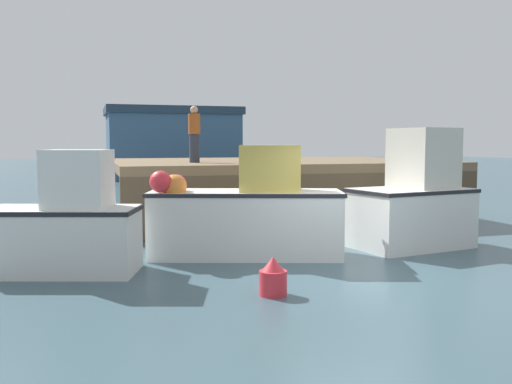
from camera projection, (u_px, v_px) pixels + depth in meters
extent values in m
cube|color=#38515B|center=(360.00, 280.00, 10.00)|extent=(120.00, 160.00, 0.10)
cube|color=brown|center=(272.00, 164.00, 18.19)|extent=(10.09, 7.35, 0.25)
cube|color=#4E402E|center=(314.00, 203.00, 14.89)|extent=(10.09, 0.24, 1.59)
cylinder|color=#4E402E|center=(137.00, 209.00, 13.63)|extent=(0.34, 0.34, 1.59)
cylinder|color=#4E402E|center=(313.00, 203.00, 14.98)|extent=(0.34, 0.34, 1.59)
cylinder|color=#4E402E|center=(460.00, 198.00, 16.33)|extent=(0.34, 0.34, 1.59)
cylinder|color=#4E402E|center=(165.00, 186.00, 20.69)|extent=(0.34, 0.34, 1.59)
cylinder|color=#4E402E|center=(316.00, 183.00, 22.45)|extent=(0.34, 0.34, 1.59)
cylinder|color=#4E402E|center=(229.00, 206.00, 14.31)|extent=(4.69, 0.17, 1.44)
cube|color=silver|center=(61.00, 241.00, 10.26)|extent=(2.98, 2.02, 1.22)
cube|color=black|center=(60.00, 210.00, 10.21)|extent=(3.04, 2.06, 0.08)
cube|color=silver|center=(78.00, 179.00, 10.16)|extent=(1.34, 1.31, 1.06)
cube|color=silver|center=(246.00, 224.00, 11.78)|extent=(4.19, 2.44, 1.40)
cube|color=black|center=(246.00, 193.00, 11.72)|extent=(4.28, 2.49, 0.08)
cube|color=gold|center=(269.00, 168.00, 11.67)|extent=(1.50, 1.37, 0.96)
sphere|color=orange|center=(174.00, 187.00, 11.33)|extent=(0.50, 0.50, 0.50)
sphere|color=#DB3866|center=(177.00, 184.00, 11.68)|extent=(0.41, 0.41, 0.41)
sphere|color=#EA5B70|center=(166.00, 183.00, 11.52)|extent=(0.35, 0.35, 0.35)
sphere|color=red|center=(160.00, 182.00, 11.15)|extent=(0.44, 0.44, 0.44)
cube|color=silver|center=(411.00, 218.00, 12.83)|extent=(2.85, 2.01, 1.36)
cube|color=black|center=(411.00, 191.00, 12.77)|extent=(2.90, 2.05, 0.08)
cube|color=beige|center=(423.00, 158.00, 12.86)|extent=(1.33, 1.47, 1.37)
cube|color=white|center=(426.00, 226.00, 14.87)|extent=(1.85, 1.05, 0.40)
cube|color=#7F6647|center=(426.00, 218.00, 14.85)|extent=(0.24, 0.58, 0.04)
cylinder|color=#2D3342|center=(194.00, 148.00, 15.90)|extent=(0.29, 0.29, 0.81)
cylinder|color=#994C1E|center=(194.00, 124.00, 15.84)|extent=(0.34, 0.34, 0.58)
sphere|color=tan|center=(194.00, 110.00, 15.81)|extent=(0.22, 0.22, 0.22)
cube|color=#385675|center=(172.00, 147.00, 38.51)|extent=(8.54, 5.80, 4.29)
cube|color=#213446|center=(171.00, 112.00, 38.30)|extent=(8.88, 6.03, 0.50)
cylinder|color=red|center=(273.00, 283.00, 8.81)|extent=(0.44, 0.44, 0.39)
cone|color=red|center=(273.00, 264.00, 8.78)|extent=(0.35, 0.35, 0.22)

